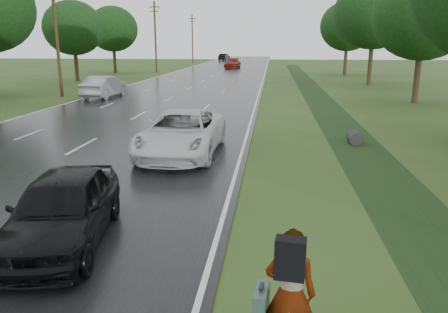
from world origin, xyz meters
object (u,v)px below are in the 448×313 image
pedestrian (288,292)px  dark_sedan (62,208)px  silver_sedan (104,87)px  white_pickup (182,133)px

pedestrian → dark_sedan: bearing=-25.4°
silver_sedan → dark_sedan: bearing=113.2°
pedestrian → white_pickup: 11.53m
pedestrian → dark_sedan: size_ratio=0.41×
pedestrian → white_pickup: bearing=-64.0°
pedestrian → silver_sedan: pedestrian is taller
white_pickup → dark_sedan: white_pickup is taller
white_pickup → silver_sedan: (-9.79, 17.28, 0.02)m
dark_sedan → silver_sedan: silver_sedan is taller
white_pickup → dark_sedan: size_ratio=1.31×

